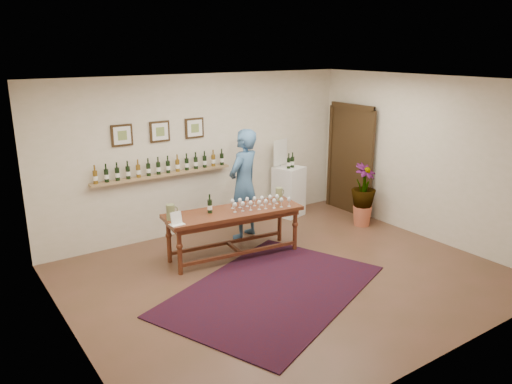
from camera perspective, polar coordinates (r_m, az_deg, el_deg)
ground at (r=7.43m, az=3.54°, el=-9.62°), size 6.00×6.00×0.00m
room_shell at (r=9.70m, az=6.79°, el=3.54°), size 6.00×6.00×6.00m
rug at (r=7.02m, az=1.90°, el=-11.14°), size 3.63×3.07×0.02m
tasting_table at (r=7.87m, az=-2.58°, el=-2.90°), size 2.25×0.94×0.77m
table_glasses at (r=7.92m, az=0.08°, el=-1.24°), size 1.22×0.58×0.16m
table_bottles at (r=7.72m, az=-5.41°, el=-1.31°), size 0.29×0.19×0.28m
pitcher_left at (r=7.47m, az=-9.74°, el=-2.28°), size 0.15×0.15×0.24m
pitcher_right at (r=8.33m, az=2.64°, el=-0.21°), size 0.14×0.14×0.21m
menu_card at (r=7.28m, az=-9.11°, el=-2.96°), size 0.21×0.16×0.19m
display_pedestal at (r=9.87m, az=3.76°, el=0.08°), size 0.60×0.60×0.98m
pedestal_bottles at (r=9.64m, az=3.98°, el=3.67°), size 0.33×0.16×0.32m
info_sign at (r=9.76m, az=2.80°, el=4.55°), size 0.39×0.12×0.55m
potted_plant at (r=9.47m, az=12.17°, el=-0.33°), size 0.63×0.63×1.02m
person at (r=8.59m, az=-1.40°, el=0.88°), size 0.82×0.70×1.92m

